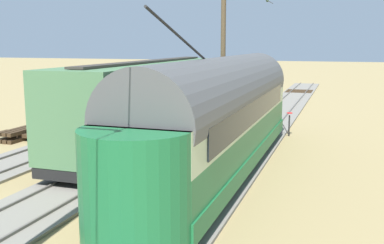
{
  "coord_description": "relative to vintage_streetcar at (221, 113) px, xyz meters",
  "views": [
    {
      "loc": [
        -8.33,
        15.0,
        4.79
      ],
      "look_at": [
        -3.28,
        -0.02,
        2.04
      ],
      "focal_mm": 42.59,
      "sensor_mm": 36.0,
      "label": 1
    }
  ],
  "objects": [
    {
      "name": "track_third_siding",
      "position": [
        8.24,
        0.58,
        -2.2
      ],
      "size": [
        2.8,
        80.0,
        0.18
      ],
      "color": "slate",
      "rests_on": "ground"
    },
    {
      "name": "spare_tie_stack",
      "position": [
        11.14,
        -2.64,
        -1.99
      ],
      "size": [
        2.4,
        2.4,
        0.54
      ],
      "color": "#382819",
      "rests_on": "ground"
    },
    {
      "name": "catenary_pole_foreground",
      "position": [
        2.37,
        -9.41,
        1.7
      ],
      "size": [
        2.65,
        0.28,
        7.6
      ],
      "color": "#4C3D28",
      "rests_on": "ground"
    },
    {
      "name": "vintage_streetcar",
      "position": [
        0.0,
        0.0,
        0.0
      ],
      "size": [
        2.65,
        16.88,
        5.44
      ],
      "color": "#196033",
      "rests_on": "ground"
    },
    {
      "name": "track_end_bumper",
      "position": [
        4.12,
        -9.34,
        -1.86
      ],
      "size": [
        1.8,
        0.6,
        0.8
      ],
      "primitive_type": "cube",
      "color": "#B2A519",
      "rests_on": "ground"
    },
    {
      "name": "coach_adjacent",
      "position": [
        4.12,
        -2.88,
        -0.09
      ],
      "size": [
        2.96,
        13.33,
        3.85
      ],
      "color": "#477047",
      "rests_on": "ground"
    },
    {
      "name": "switch_stand",
      "position": [
        -1.57,
        -7.78,
        -1.56
      ],
      "size": [
        0.5,
        0.3,
        1.24
      ],
      "color": "black",
      "rests_on": "ground"
    },
    {
      "name": "track_streetcar_siding",
      "position": [
        -0.0,
        0.58,
        -2.2
      ],
      "size": [
        2.8,
        80.0,
        0.18
      ],
      "color": "slate",
      "rests_on": "ground"
    },
    {
      "name": "track_adjacent_siding",
      "position": [
        4.12,
        0.58,
        -2.2
      ],
      "size": [
        2.8,
        80.0,
        0.18
      ],
      "color": "slate",
      "rests_on": "ground"
    },
    {
      "name": "ground_plane",
      "position": [
        4.12,
        0.89,
        -2.26
      ],
      "size": [
        220.0,
        220.0,
        0.0
      ],
      "primitive_type": "plane",
      "color": "#937F51"
    }
  ]
}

